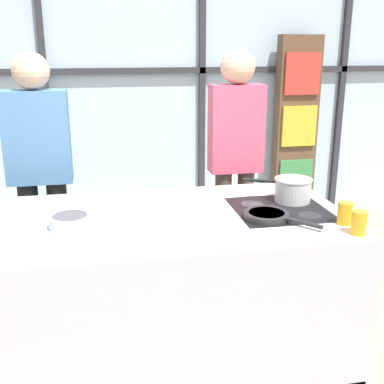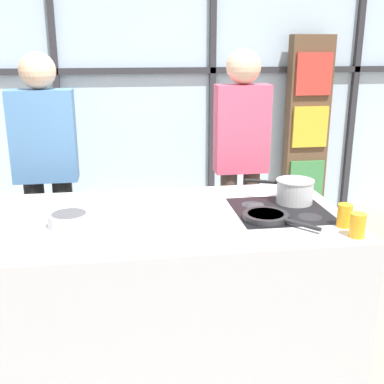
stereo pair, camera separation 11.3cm
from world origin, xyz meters
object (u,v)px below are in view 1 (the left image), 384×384
frying_pan (268,215)px  juice_glass_near (359,223)px  mixing_bowl (70,221)px  spectator_center_left (236,151)px  juice_glass_far (345,213)px  white_plate (69,248)px  spectator_far_left (40,164)px  saucepan (292,189)px

frying_pan → juice_glass_near: 0.47m
frying_pan → mixing_bowl: size_ratio=1.75×
spectator_center_left → juice_glass_far: (0.24, -1.22, -0.08)m
frying_pan → white_plate: 1.05m
mixing_bowl → white_plate: bearing=-89.2°
spectator_far_left → saucepan: spectator_far_left is taller
mixing_bowl → juice_glass_near: bearing=-14.4°
saucepan → juice_glass_near: (0.12, -0.55, -0.01)m
juice_glass_near → spectator_center_left: bearing=99.9°
spectator_far_left → juice_glass_far: size_ratio=14.60×
juice_glass_far → mixing_bowl: bearing=171.1°
frying_pan → saucepan: bearing=46.8°
saucepan → mixing_bowl: 1.29m
frying_pan → mixing_bowl: (-1.03, 0.06, 0.02)m
white_plate → saucepan: bearing=20.6°
spectator_center_left → mixing_bowl: 1.53m
spectator_center_left → frying_pan: bearing=83.5°
juice_glass_far → white_plate: bearing=-177.4°
frying_pan → saucepan: size_ratio=0.98×
saucepan → juice_glass_far: size_ratio=3.21×
spectator_far_left → juice_glass_far: spectator_far_left is taller
juice_glass_far → frying_pan: bearing=156.5°
frying_pan → spectator_far_left: bearing=140.1°
juice_glass_near → juice_glass_far: size_ratio=1.00×
saucepan → white_plate: saucepan is taller
mixing_bowl → juice_glass_far: (1.39, -0.22, 0.02)m
spectator_far_left → juice_glass_near: size_ratio=14.60×
mixing_bowl → juice_glass_near: 1.44m
saucepan → spectator_far_left: bearing=152.0°
spectator_far_left → juice_glass_far: 2.04m
white_plate → mixing_bowl: 0.28m
spectator_far_left → juice_glass_far: bearing=143.2°
spectator_far_left → white_plate: (0.25, -1.29, -0.10)m
mixing_bowl → juice_glass_far: 1.41m
mixing_bowl → juice_glass_near: (1.39, -0.36, 0.02)m
white_plate → spectator_far_left: bearing=101.0°
white_plate → mixing_bowl: bearing=90.8°
spectator_center_left → frying_pan: (-0.12, -1.07, -0.12)m
mixing_bowl → saucepan: bearing=8.8°
spectator_far_left → saucepan: bearing=152.0°
spectator_center_left → juice_glass_near: size_ratio=14.75×
frying_pan → white_plate: frying_pan is taller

